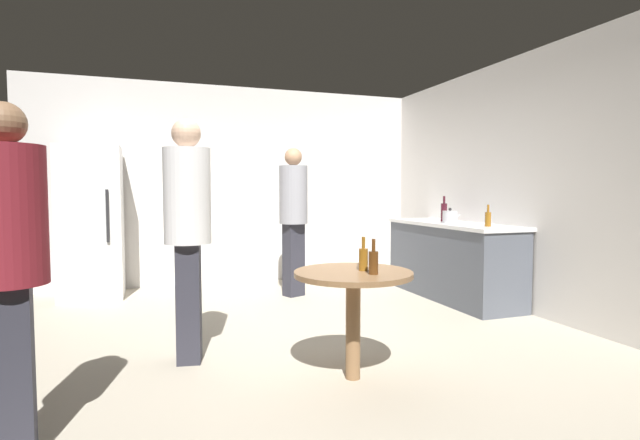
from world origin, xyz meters
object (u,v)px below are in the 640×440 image
at_px(kettle, 450,217).
at_px(foreground_table, 353,287).
at_px(refrigerator, 91,222).
at_px(plastic_cup_white, 364,258).
at_px(wine_bottle_on_counter, 444,212).
at_px(beer_bottle_amber, 363,258).
at_px(person_in_gray_shirt, 293,209).
at_px(beer_bottle_on_counter, 488,219).
at_px(person_in_maroon_shirt, 9,252).
at_px(beer_bottle_brown, 373,261).
at_px(person_in_white_shirt, 188,220).

bearing_deg(kettle, foreground_table, -137.44).
xyz_separation_m(refrigerator, plastic_cup_white, (2.12, -3.15, -0.11)).
distance_m(wine_bottle_on_counter, plastic_cup_white, 2.76).
bearing_deg(beer_bottle_amber, kettle, 43.61).
height_order(beer_bottle_amber, person_in_gray_shirt, person_in_gray_shirt).
relative_size(plastic_cup_white, person_in_gray_shirt, 0.06).
distance_m(beer_bottle_on_counter, person_in_maroon_shirt, 4.28).
relative_size(kettle, beer_bottle_brown, 1.06).
bearing_deg(person_in_gray_shirt, plastic_cup_white, -26.80).
relative_size(wine_bottle_on_counter, person_in_white_shirt, 0.17).
height_order(kettle, beer_bottle_brown, kettle).
relative_size(wine_bottle_on_counter, beer_bottle_brown, 1.35).
xyz_separation_m(plastic_cup_white, person_in_white_shirt, (-1.19, 0.53, 0.27)).
height_order(wine_bottle_on_counter, person_in_maroon_shirt, person_in_maroon_shirt).
bearing_deg(foreground_table, kettle, 42.56).
distance_m(refrigerator, wine_bottle_on_counter, 4.25).
relative_size(person_in_maroon_shirt, person_in_gray_shirt, 0.95).
relative_size(beer_bottle_on_counter, beer_bottle_amber, 1.00).
xyz_separation_m(kettle, person_in_maroon_shirt, (-3.94, -2.21, 0.02)).
relative_size(wine_bottle_on_counter, person_in_maroon_shirt, 0.18).
relative_size(wine_bottle_on_counter, person_in_gray_shirt, 0.17).
relative_size(kettle, person_in_maroon_shirt, 0.14).
bearing_deg(person_in_maroon_shirt, person_in_white_shirt, 42.20).
bearing_deg(wine_bottle_on_counter, kettle, -108.16).
height_order(beer_bottle_on_counter, beer_bottle_amber, beer_bottle_on_counter).
distance_m(kettle, person_in_maroon_shirt, 4.52).
distance_m(beer_bottle_brown, person_in_gray_shirt, 2.80).
height_order(kettle, plastic_cup_white, kettle).
bearing_deg(refrigerator, person_in_white_shirt, -70.42).
height_order(foreground_table, person_in_white_shirt, person_in_white_shirt).
distance_m(beer_bottle_brown, person_in_white_shirt, 1.42).
bearing_deg(person_in_gray_shirt, person_in_maroon_shirt, -59.83).
height_order(plastic_cup_white, person_in_gray_shirt, person_in_gray_shirt).
height_order(foreground_table, beer_bottle_amber, beer_bottle_amber).
relative_size(foreground_table, plastic_cup_white, 7.27).
bearing_deg(person_in_gray_shirt, foreground_table, -30.10).
distance_m(wine_bottle_on_counter, person_in_maroon_shirt, 4.72).
bearing_deg(beer_bottle_brown, beer_bottle_on_counter, 34.85).
distance_m(wine_bottle_on_counter, person_in_gray_shirt, 1.85).
distance_m(foreground_table, person_in_white_shirt, 1.32).
distance_m(foreground_table, beer_bottle_amber, 0.20).
distance_m(kettle, person_in_white_shirt, 3.27).
height_order(wine_bottle_on_counter, person_in_white_shirt, person_in_white_shirt).
height_order(foreground_table, person_in_maroon_shirt, person_in_maroon_shirt).
distance_m(person_in_maroon_shirt, person_in_white_shirt, 1.38).
relative_size(refrigerator, plastic_cup_white, 16.36).
xyz_separation_m(kettle, person_in_white_shirt, (-3.06, -1.16, 0.09)).
bearing_deg(person_in_maroon_shirt, kettle, 21.59).
bearing_deg(person_in_maroon_shirt, beer_bottle_brown, -2.15).
bearing_deg(beer_bottle_on_counter, person_in_gray_shirt, 141.05).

